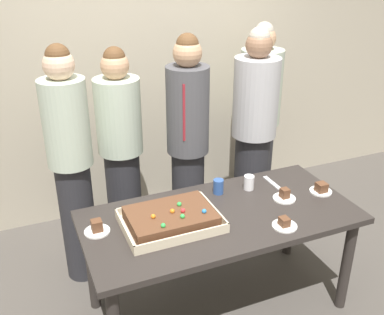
{
  "coord_description": "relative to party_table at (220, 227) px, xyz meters",
  "views": [
    {
      "loc": [
        -1.08,
        -2.12,
        2.24
      ],
      "look_at": [
        -0.13,
        0.15,
        1.09
      ],
      "focal_mm": 41.97,
      "sensor_mm": 36.0,
      "label": 1
    }
  ],
  "objects": [
    {
      "name": "ground_plane",
      "position": [
        0.0,
        0.0,
        -0.64
      ],
      "size": [
        12.0,
        12.0,
        0.0
      ],
      "primitive_type": "plane",
      "color": "#4C4742"
    },
    {
      "name": "interior_back_panel",
      "position": [
        0.0,
        1.6,
        0.86
      ],
      "size": [
        8.0,
        0.12,
        3.0
      ],
      "primitive_type": "cube",
      "color": "#B2A893",
      "rests_on": "ground_plane"
    },
    {
      "name": "party_table",
      "position": [
        0.0,
        0.0,
        0.0
      ],
      "size": [
        1.71,
        0.81,
        0.74
      ],
      "color": "#2D2826",
      "rests_on": "ground_plane"
    },
    {
      "name": "sheet_cake",
      "position": [
        -0.33,
        0.01,
        0.14
      ],
      "size": [
        0.57,
        0.42,
        0.11
      ],
      "color": "beige",
      "rests_on": "party_table"
    },
    {
      "name": "plated_slice_near_left",
      "position": [
        0.75,
        -0.01,
        0.12
      ],
      "size": [
        0.15,
        0.15,
        0.07
      ],
      "color": "white",
      "rests_on": "party_table"
    },
    {
      "name": "plated_slice_near_right",
      "position": [
        0.47,
        0.01,
        0.11
      ],
      "size": [
        0.15,
        0.15,
        0.07
      ],
      "color": "white",
      "rests_on": "party_table"
    },
    {
      "name": "plated_slice_far_left",
      "position": [
        -0.75,
        0.11,
        0.12
      ],
      "size": [
        0.15,
        0.15,
        0.08
      ],
      "color": "white",
      "rests_on": "party_table"
    },
    {
      "name": "plated_slice_far_right",
      "position": [
        0.29,
        -0.27,
        0.11
      ],
      "size": [
        0.15,
        0.15,
        0.06
      ],
      "color": "white",
      "rests_on": "party_table"
    },
    {
      "name": "drink_cup_nearest",
      "position": [
        0.1,
        0.25,
        0.14
      ],
      "size": [
        0.07,
        0.07,
        0.1
      ],
      "primitive_type": "cylinder",
      "color": "#2D5199",
      "rests_on": "party_table"
    },
    {
      "name": "drink_cup_middle",
      "position": [
        0.32,
        0.22,
        0.14
      ],
      "size": [
        0.07,
        0.07,
        0.1
      ],
      "primitive_type": "cylinder",
      "color": "white",
      "rests_on": "party_table"
    },
    {
      "name": "cake_server_utensil",
      "position": [
        0.51,
        0.23,
        0.1
      ],
      "size": [
        0.03,
        0.2,
        0.01
      ],
      "primitive_type": "cube",
      "color": "silver",
      "rests_on": "party_table"
    },
    {
      "name": "person_serving_front",
      "position": [
        0.64,
        0.72,
        0.25
      ],
      "size": [
        0.35,
        0.35,
        1.73
      ],
      "rotation": [
        0.0,
        0.0,
        -2.51
      ],
      "color": "#28282D",
      "rests_on": "ground_plane"
    },
    {
      "name": "person_green_shirt_behind",
      "position": [
        -0.78,
        0.71,
        0.26
      ],
      "size": [
        0.3,
        0.3,
        1.72
      ],
      "rotation": [
        0.0,
        0.0,
        -0.99
      ],
      "color": "#28282D",
      "rests_on": "ground_plane"
    },
    {
      "name": "person_striped_tie_right",
      "position": [
        0.07,
        0.7,
        0.27
      ],
      "size": [
        0.31,
        0.31,
        1.73
      ],
      "rotation": [
        0.0,
        0.0,
        -2.09
      ],
      "color": "#28282D",
      "rests_on": "ground_plane"
    },
    {
      "name": "person_far_right_suit",
      "position": [
        -0.38,
        0.96,
        0.2
      ],
      "size": [
        0.34,
        0.34,
        1.63
      ],
      "rotation": [
        0.0,
        0.0,
        -1.52
      ],
      "color": "#28282D",
      "rests_on": "ground_plane"
    },
    {
      "name": "person_back_corner",
      "position": [
        0.92,
        1.11,
        0.23
      ],
      "size": [
        0.36,
        0.36,
        1.7
      ],
      "rotation": [
        0.0,
        0.0,
        -2.42
      ],
      "color": "#28282D",
      "rests_on": "ground_plane"
    }
  ]
}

